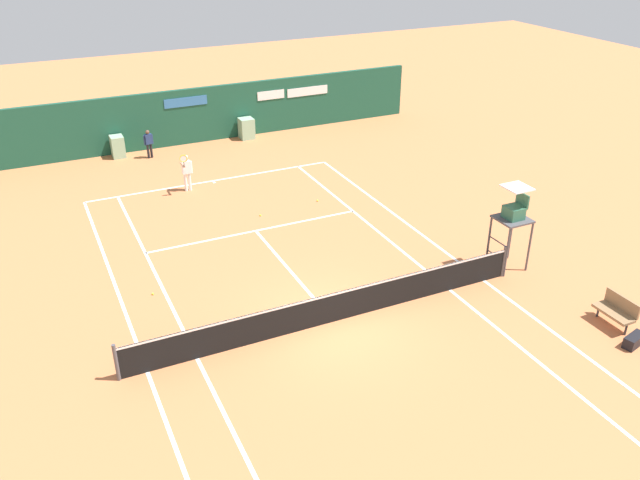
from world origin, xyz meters
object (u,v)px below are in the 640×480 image
object	(u,v)px
equipment_bag	(636,339)
tennis_ball_near_service_line	(318,201)
ball_kid_centre_post	(149,142)
tennis_ball_mid_court	(153,294)
tennis_ball_by_sideline	(260,215)
player_on_baseline	(186,170)
player_bench	(617,309)
umpire_chair	(513,216)

from	to	relation	value
equipment_bag	tennis_ball_near_service_line	world-z (taller)	equipment_bag
ball_kid_centre_post	tennis_ball_near_service_line	world-z (taller)	ball_kid_centre_post
equipment_bag	tennis_ball_mid_court	bearing A→B (deg)	144.37
tennis_ball_by_sideline	tennis_ball_mid_court	bearing A→B (deg)	-141.92
player_on_baseline	tennis_ball_mid_court	xyz separation A→B (m)	(-3.13, -7.47, -0.88)
player_bench	player_on_baseline	xyz separation A→B (m)	(-8.32, 14.62, 0.41)
tennis_ball_by_sideline	player_bench	bearing A→B (deg)	-59.48
equipment_bag	tennis_ball_mid_court	size ratio (longest dim) A/B	12.78
player_on_baseline	tennis_ball_near_service_line	size ratio (longest dim) A/B	25.83
tennis_ball_near_service_line	tennis_ball_by_sideline	distance (m)	2.57
tennis_ball_near_service_line	tennis_ball_mid_court	bearing A→B (deg)	-150.79
equipment_bag	tennis_ball_near_service_line	size ratio (longest dim) A/B	12.78
ball_kid_centre_post	tennis_ball_mid_court	xyz separation A→B (m)	(-2.56, -12.06, -0.74)
player_bench	tennis_ball_near_service_line	world-z (taller)	player_bench
tennis_ball_mid_court	tennis_ball_by_sideline	world-z (taller)	same
umpire_chair	equipment_bag	distance (m)	5.16
equipment_bag	ball_kid_centre_post	size ratio (longest dim) A/B	0.65
tennis_ball_mid_court	umpire_chair	bearing A→B (deg)	-16.49
umpire_chair	player_bench	size ratio (longest dim) A/B	2.45
player_bench	player_on_baseline	distance (m)	16.83
player_bench	ball_kid_centre_post	distance (m)	21.17
player_on_baseline	tennis_ball_by_sideline	distance (m)	4.12
player_on_baseline	ball_kid_centre_post	distance (m)	4.63
umpire_chair	tennis_ball_near_service_line	distance (m)	8.34
umpire_chair	tennis_ball_mid_court	size ratio (longest dim) A/B	41.75
ball_kid_centre_post	tennis_ball_near_service_line	xyz separation A→B (m)	(4.95, -7.86, -0.74)
player_on_baseline	tennis_ball_near_service_line	xyz separation A→B (m)	(4.38, -3.27, -0.88)
player_bench	tennis_ball_by_sideline	xyz separation A→B (m)	(-6.50, 11.03, -0.47)
equipment_bag	tennis_ball_near_service_line	bearing A→B (deg)	107.01
umpire_chair	tennis_ball_by_sideline	xyz separation A→B (m)	(-5.91, 7.10, -1.82)
umpire_chair	tennis_ball_near_service_line	xyz separation A→B (m)	(-3.36, 7.41, -1.82)
tennis_ball_near_service_line	ball_kid_centre_post	bearing A→B (deg)	122.17
umpire_chair	ball_kid_centre_post	distance (m)	17.42
umpire_chair	tennis_ball_near_service_line	size ratio (longest dim) A/B	41.75
tennis_ball_near_service_line	tennis_ball_by_sideline	bearing A→B (deg)	-172.94
umpire_chair	player_on_baseline	distance (m)	13.23
umpire_chair	equipment_bag	bearing A→B (deg)	-175.34
player_on_baseline	ball_kid_centre_post	xyz separation A→B (m)	(-0.57, 4.59, -0.14)
player_on_baseline	tennis_ball_by_sideline	bearing A→B (deg)	115.37
player_bench	ball_kid_centre_post	world-z (taller)	ball_kid_centre_post
equipment_bag	player_on_baseline	distance (m)	17.56
player_bench	tennis_ball_mid_court	xyz separation A→B (m)	(-11.46, 7.15, -0.47)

